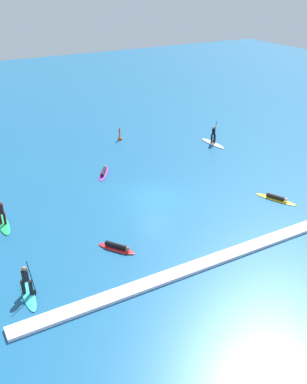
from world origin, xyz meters
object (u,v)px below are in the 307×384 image
surfer_on_purple_board (104,172)px  surfer_on_red_board (117,247)px  surfer_on_white_board (213,140)px  marker_buoy (120,138)px  surfer_on_yellow_board (276,198)px  surfer_on_green_board (3,219)px  surfer_on_teal_board (27,287)px

surfer_on_purple_board → surfer_on_red_board: bearing=-166.2°
surfer_on_white_board → marker_buoy: size_ratio=2.44×
surfer_on_white_board → surfer_on_yellow_board: (-2.73, -11.38, -0.28)m
surfer_on_green_board → marker_buoy: size_ratio=2.16×
surfer_on_green_board → surfer_on_teal_board: (-0.37, -7.51, 0.05)m
surfer_on_green_board → surfer_on_yellow_board: 18.92m
surfer_on_white_board → surfer_on_red_board: 19.15m
surfer_on_yellow_board → marker_buoy: (-4.58, 16.68, 0.12)m
surfer_on_teal_board → surfer_on_purple_board: bearing=145.3°
surfer_on_teal_board → marker_buoy: (13.72, 18.14, -0.26)m
surfer_on_yellow_board → marker_buoy: bearing=171.2°
surfer_on_purple_board → surfer_on_teal_board: (-9.22, -11.65, 0.37)m
surfer_on_purple_board → marker_buoy: bearing=-1.7°
surfer_on_green_board → surfer_on_red_board: size_ratio=1.21×
surfer_on_red_board → surfer_on_green_board: bearing=-174.2°
marker_buoy → surfer_on_teal_board: bearing=-127.1°
surfer_on_white_board → surfer_on_red_board: bearing=123.6°
surfer_on_purple_board → surfer_on_red_board: surfer_on_red_board is taller
surfer_on_yellow_board → surfer_on_red_board: surfer_on_red_board is taller
surfer_on_yellow_board → surfer_on_red_board: (-12.65, -0.03, 0.02)m
marker_buoy → surfer_on_red_board: bearing=-115.8°
surfer_on_white_board → surfer_on_yellow_board: 11.70m
surfer_on_green_board → surfer_on_purple_board: bearing=-62.7°
surfer_on_yellow_board → surfer_on_green_board: bearing=-132.8°
surfer_on_green_board → surfer_on_purple_board: 9.77m
surfer_on_purple_board → surfer_on_red_board: size_ratio=1.14×
surfer_on_red_board → surfer_on_purple_board: bearing=125.6°
surfer_on_green_board → surfer_on_purple_board: (8.85, 4.14, -0.32)m
surfer_on_white_board → surfer_on_red_board: (-15.38, -11.41, -0.26)m
surfer_on_red_board → surfer_on_teal_board: bearing=-110.9°
surfer_on_purple_board → marker_buoy: 7.89m
surfer_on_yellow_board → surfer_on_teal_board: 18.35m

